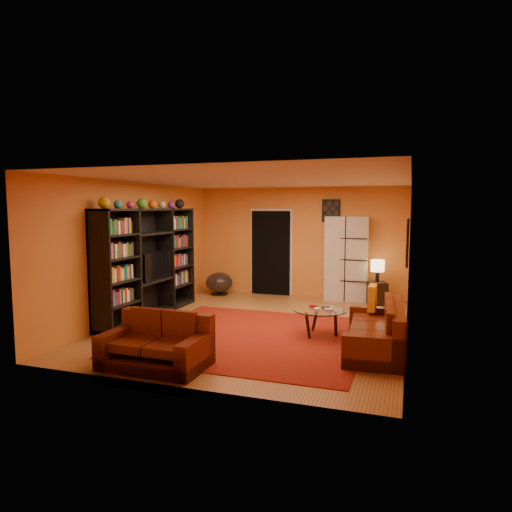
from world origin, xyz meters
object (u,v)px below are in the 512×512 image
(entertainment_unit, at_px, (149,263))
(storage_cabinet, at_px, (346,259))
(coffee_table, at_px, (320,312))
(bowl_chair, at_px, (219,283))
(loveseat, at_px, (158,345))
(side_table, at_px, (377,293))
(tv, at_px, (153,266))
(sofa, at_px, (380,332))
(table_lamp, at_px, (378,266))

(entertainment_unit, distance_m, storage_cabinet, 4.42)
(coffee_table, distance_m, bowl_chair, 4.12)
(loveseat, xyz_separation_m, side_table, (2.49, 4.97, -0.04))
(side_table, bearing_deg, entertainment_unit, -148.29)
(tv, bearing_deg, sofa, -101.21)
(side_table, height_order, table_lamp, table_lamp)
(sofa, distance_m, table_lamp, 3.40)
(tv, distance_m, loveseat, 3.04)
(tv, relative_size, side_table, 1.87)
(tv, height_order, storage_cabinet, storage_cabinet)
(side_table, bearing_deg, loveseat, -116.60)
(loveseat, xyz_separation_m, coffee_table, (1.77, 2.12, 0.11))
(coffee_table, height_order, side_table, side_table)
(entertainment_unit, distance_m, tv, 0.10)
(bowl_chair, relative_size, table_lamp, 1.37)
(sofa, bearing_deg, coffee_table, 149.79)
(storage_cabinet, xyz_separation_m, table_lamp, (0.71, -0.25, -0.12))
(loveseat, height_order, table_lamp, table_lamp)
(loveseat, bearing_deg, tv, 33.38)
(loveseat, relative_size, table_lamp, 2.85)
(entertainment_unit, distance_m, side_table, 4.92)
(coffee_table, xyz_separation_m, table_lamp, (0.72, 2.86, 0.45))
(entertainment_unit, relative_size, sofa, 1.48)
(entertainment_unit, bearing_deg, bowl_chair, 81.02)
(storage_cabinet, bearing_deg, entertainment_unit, -145.45)
(loveseat, bearing_deg, table_lamp, -25.79)
(sofa, distance_m, storage_cabinet, 3.79)
(sofa, xyz_separation_m, side_table, (-0.28, 3.35, -0.04))
(table_lamp, bearing_deg, loveseat, -116.60)
(entertainment_unit, relative_size, loveseat, 2.17)
(tv, relative_size, loveseat, 0.68)
(entertainment_unit, distance_m, sofa, 4.54)
(tv, height_order, table_lamp, tv)
(storage_cabinet, xyz_separation_m, bowl_chair, (-3.02, -0.30, -0.67))
(storage_cabinet, relative_size, table_lamp, 3.95)
(loveseat, height_order, bowl_chair, loveseat)
(tv, distance_m, storage_cabinet, 4.34)
(tv, relative_size, bowl_chair, 1.41)
(loveseat, relative_size, bowl_chair, 2.08)
(entertainment_unit, height_order, tv, entertainment_unit)
(coffee_table, relative_size, bowl_chair, 1.31)
(entertainment_unit, distance_m, coffee_table, 3.49)
(tv, height_order, coffee_table, tv)
(loveseat, bearing_deg, storage_cabinet, -17.99)
(tv, distance_m, table_lamp, 4.78)
(coffee_table, bearing_deg, loveseat, -129.95)
(tv, distance_m, side_table, 4.83)
(coffee_table, bearing_deg, entertainment_unit, 174.90)
(sofa, height_order, storage_cabinet, storage_cabinet)
(coffee_table, bearing_deg, side_table, 75.90)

